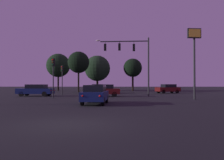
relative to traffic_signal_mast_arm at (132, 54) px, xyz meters
name	(u,v)px	position (x,y,z in m)	size (l,w,h in m)	color
ground_plane	(103,95)	(-3.98, 4.69, -5.36)	(168.00, 168.00, 0.00)	black
traffic_signal_mast_arm	(132,54)	(0.00, 0.00, 0.00)	(6.82, 0.64, 7.49)	#232326
traffic_light_corner_left	(53,70)	(-9.06, -3.76, -2.20)	(0.35, 0.38, 4.47)	#232326
traffic_light_corner_right	(62,74)	(-9.73, 3.23, -2.38)	(0.37, 0.39, 4.20)	#232326
car_nearside_lane	(95,94)	(-3.69, -10.80, -4.57)	(1.97, 4.44, 1.52)	#0F1947
car_crossing_left	(36,90)	(-12.43, 0.18, -4.56)	(4.69, 2.02, 1.52)	#0F1947
car_crossing_right	(104,90)	(-3.58, -0.29, -4.57)	(4.20, 2.14, 1.52)	#4C0F0F
car_far_lane	(168,89)	(6.73, 9.49, -4.57)	(4.31, 3.01, 1.52)	#4C0F0F
car_parked_lot	(98,89)	(-5.10, 8.99, -4.56)	(2.03, 4.66, 1.52)	#232328
store_sign_illuminated	(194,48)	(6.03, -5.51, -0.02)	(1.42, 0.40, 7.32)	#232326
tree_behind_sign	(97,68)	(-6.17, 20.82, -0.39)	(5.64, 5.64, 7.80)	black
tree_left_far	(79,62)	(-9.19, 14.00, 0.29)	(4.12, 4.12, 7.73)	black
tree_center_horizon	(133,68)	(1.56, 19.99, -0.35)	(3.99, 3.99, 7.03)	black
tree_right_cluster	(58,65)	(-15.53, 23.61, 0.48)	(5.50, 5.50, 8.61)	black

